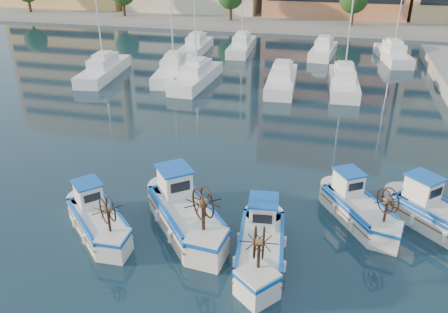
{
  "coord_description": "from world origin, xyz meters",
  "views": [
    {
      "loc": [
        3.57,
        -14.13,
        10.77
      ],
      "look_at": [
        -1.55,
        4.48,
        1.5
      ],
      "focal_mm": 35.0,
      "sensor_mm": 36.0,
      "label": 1
    }
  ],
  "objects_px": {
    "fishing_boat_d": "(358,206)",
    "fishing_boat_c": "(261,243)",
    "fishing_boat_a": "(97,217)",
    "fishing_boat_e": "(440,215)",
    "fishing_boat_b": "(185,211)"
  },
  "relations": [
    {
      "from": "fishing_boat_a",
      "to": "fishing_boat_c",
      "type": "xyz_separation_m",
      "value": [
        6.89,
        0.03,
        0.05
      ]
    },
    {
      "from": "fishing_boat_c",
      "to": "fishing_boat_e",
      "type": "xyz_separation_m",
      "value": [
        6.81,
        3.88,
        0.01
      ]
    },
    {
      "from": "fishing_boat_b",
      "to": "fishing_boat_d",
      "type": "height_order",
      "value": "fishing_boat_b"
    },
    {
      "from": "fishing_boat_c",
      "to": "fishing_boat_e",
      "type": "bearing_deg",
      "value": 22.12
    },
    {
      "from": "fishing_boat_c",
      "to": "fishing_boat_d",
      "type": "bearing_deg",
      "value": 38.91
    },
    {
      "from": "fishing_boat_d",
      "to": "fishing_boat_e",
      "type": "height_order",
      "value": "fishing_boat_e"
    },
    {
      "from": "fishing_boat_c",
      "to": "fishing_boat_d",
      "type": "relative_size",
      "value": 1.07
    },
    {
      "from": "fishing_boat_c",
      "to": "fishing_boat_e",
      "type": "relative_size",
      "value": 1.04
    },
    {
      "from": "fishing_boat_a",
      "to": "fishing_boat_d",
      "type": "relative_size",
      "value": 0.95
    },
    {
      "from": "fishing_boat_d",
      "to": "fishing_boat_c",
      "type": "bearing_deg",
      "value": -167.28
    },
    {
      "from": "fishing_boat_a",
      "to": "fishing_boat_d",
      "type": "bearing_deg",
      "value": -28.58
    },
    {
      "from": "fishing_boat_a",
      "to": "fishing_boat_e",
      "type": "relative_size",
      "value": 0.93
    },
    {
      "from": "fishing_boat_a",
      "to": "fishing_boat_e",
      "type": "distance_m",
      "value": 14.24
    },
    {
      "from": "fishing_boat_a",
      "to": "fishing_boat_e",
      "type": "bearing_deg",
      "value": -32.45
    },
    {
      "from": "fishing_boat_d",
      "to": "fishing_boat_e",
      "type": "xyz_separation_m",
      "value": [
        3.27,
        0.15,
        0.05
      ]
    }
  ]
}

